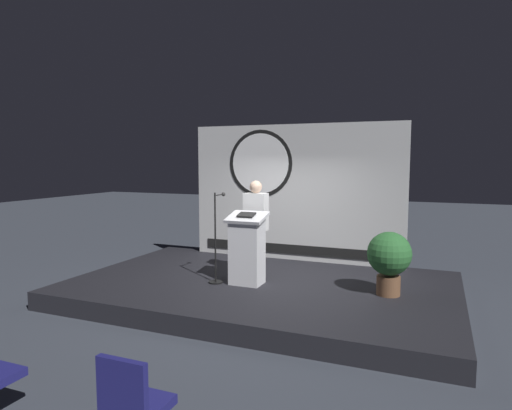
% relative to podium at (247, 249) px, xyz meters
% --- Properties ---
extents(ground_plane, '(40.00, 40.00, 0.00)m').
position_rel_podium_xyz_m(ground_plane, '(0.18, 0.23, -0.89)').
color(ground_plane, '#383D47').
extents(stage_platform, '(6.40, 4.00, 0.30)m').
position_rel_podium_xyz_m(stage_platform, '(0.18, 0.23, -0.74)').
color(stage_platform, black).
rests_on(stage_platform, ground).
extents(banner_display, '(4.48, 0.12, 2.81)m').
position_rel_podium_xyz_m(banner_display, '(0.14, 2.08, 0.83)').
color(banner_display, silver).
rests_on(banner_display, stage_platform).
extents(podium, '(0.64, 0.50, 1.22)m').
position_rel_podium_xyz_m(podium, '(0.00, 0.00, 0.00)').
color(podium, silver).
rests_on(podium, stage_platform).
extents(speaker_person, '(0.40, 0.26, 1.72)m').
position_rel_podium_xyz_m(speaker_person, '(-0.04, 0.48, 0.29)').
color(speaker_person, black).
rests_on(speaker_person, stage_platform).
extents(microphone_stand, '(0.24, 0.47, 1.54)m').
position_rel_podium_xyz_m(microphone_stand, '(-0.52, -0.11, -0.05)').
color(microphone_stand, black).
rests_on(microphone_stand, stage_platform).
extents(potted_plant, '(0.67, 0.67, 0.99)m').
position_rel_podium_xyz_m(potted_plant, '(2.27, 0.25, 0.00)').
color(potted_plant, brown).
rests_on(potted_plant, stage_platform).
extents(audience_chair_left, '(0.44, 0.45, 0.89)m').
position_rel_podium_xyz_m(audience_chair_left, '(0.78, -4.05, -0.40)').
color(audience_chair_left, black).
rests_on(audience_chair_left, ground).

